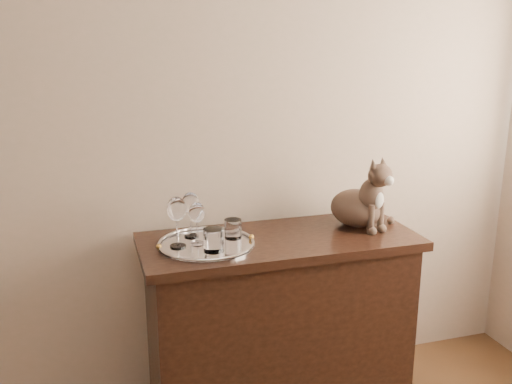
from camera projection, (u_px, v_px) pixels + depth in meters
wall_back at (125, 118)px, 2.44m from camera, size 4.00×0.10×2.70m
sideboard at (279, 326)px, 2.57m from camera, size 1.20×0.50×0.85m
tray at (206, 245)px, 2.35m from camera, size 0.40×0.40×0.01m
wine_glass_b at (191, 215)px, 2.42m from camera, size 0.07×0.07×0.20m
wine_glass_c at (177, 222)px, 2.30m from camera, size 0.08×0.08×0.21m
wine_glass_d at (197, 223)px, 2.33m from camera, size 0.07×0.07×0.18m
tumbler_b at (214, 240)px, 2.26m from camera, size 0.08×0.08×0.09m
tumbler_c at (233, 229)px, 2.41m from camera, size 0.07×0.07×0.08m
cat at (357, 190)px, 2.57m from camera, size 0.42×0.40×0.33m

